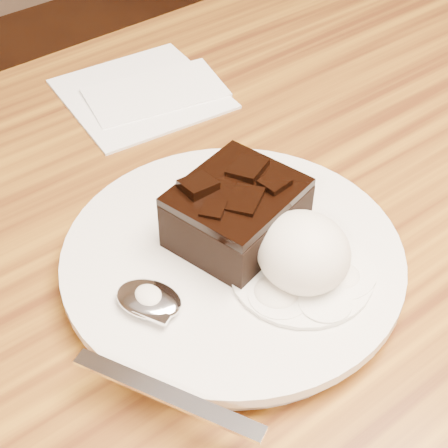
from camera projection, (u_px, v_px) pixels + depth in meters
plate at (233, 262)px, 0.50m from camera, size 0.24×0.24×0.02m
brownie at (237, 216)px, 0.49m from camera, size 0.10×0.09×0.04m
ice_cream_scoop at (303, 252)px, 0.47m from camera, size 0.06×0.07×0.05m
melt_puddle at (301, 273)px, 0.48m from camera, size 0.10×0.10×0.00m
spoon at (149, 301)px, 0.46m from camera, size 0.11×0.18×0.01m
napkin at (141, 93)px, 0.68m from camera, size 0.16×0.16×0.01m
crumb_a at (165, 292)px, 0.47m from camera, size 0.01×0.01×0.00m
crumb_b at (256, 237)px, 0.51m from camera, size 0.01×0.01×0.00m
crumb_c at (198, 246)px, 0.50m from camera, size 0.01×0.01×0.00m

